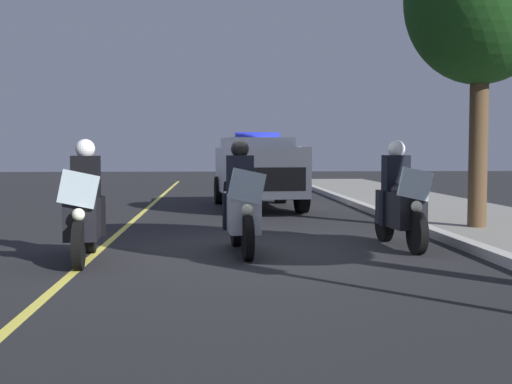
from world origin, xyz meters
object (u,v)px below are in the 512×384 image
Objects in this scene: police_motorcycle_trailing at (400,204)px; police_suv at (257,169)px; tree_mid_block at (481,0)px; police_motorcycle_lead_left at (85,211)px; cyclist_background at (299,173)px; police_motorcycle_lead_right at (241,207)px.

police_motorcycle_trailing is 7.83m from police_suv.
tree_mid_block is at bearing 133.48° from police_motorcycle_trailing.
police_motorcycle_lead_left is 4.89m from police_motorcycle_trailing.
cyclist_background is at bearing -165.68° from tree_mid_block.
police_suv is 3.62m from cyclist_background.
police_motorcycle_lead_left reaches higher than cyclist_background.
police_motorcycle_lead_left is 1.00× the size of police_motorcycle_lead_right.
police_suv is at bearing -25.51° from cyclist_background.
police_motorcycle_lead_left is 12.73m from cyclist_background.
police_motorcycle_lead_left is at bearing -19.20° from police_suv.
police_suv is at bearing -145.89° from tree_mid_block.
cyclist_background is at bearing 154.49° from police_suv.
police_motorcycle_trailing is 10.88m from cyclist_background.
police_motorcycle_lead_right is 6.34m from tree_mid_block.
police_motorcycle_lead_left is at bearing -20.99° from cyclist_background.
cyclist_background is 0.30× the size of tree_mid_block.
police_motorcycle_lead_right is 0.43× the size of police_suv.
police_motorcycle_lead_right reaches higher than cyclist_background.
police_suv is 2.86× the size of cyclist_background.
police_motorcycle_trailing is (-1.01, 4.79, 0.00)m from police_motorcycle_lead_left.
police_motorcycle_trailing is 0.43× the size of police_suv.
police_suv is (-7.61, -1.79, 0.37)m from police_motorcycle_trailing.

